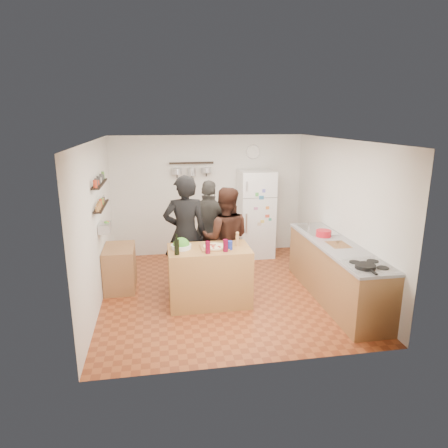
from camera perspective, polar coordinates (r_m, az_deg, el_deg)
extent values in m
plane|color=brown|center=(6.83, 0.14, -9.58)|extent=(4.20, 4.20, 0.00)
plane|color=white|center=(6.23, 0.16, 11.85)|extent=(4.20, 4.20, 0.00)
plane|color=silver|center=(8.45, -2.26, 4.09)|extent=(4.00, 0.00, 4.00)
plane|color=silver|center=(6.40, -17.79, -0.12)|extent=(0.00, 4.20, 4.20)
plane|color=silver|center=(7.03, 16.44, 1.28)|extent=(0.00, 4.20, 4.20)
cube|color=#A8793D|center=(6.26, -2.10, -7.40)|extent=(1.25, 0.72, 0.91)
cube|color=#926035|center=(6.09, -1.37, -3.38)|extent=(0.42, 0.34, 0.02)
cylinder|color=beige|center=(6.09, -1.37, -3.21)|extent=(0.34, 0.34, 0.02)
cylinder|color=silver|center=(6.11, -6.12, -3.22)|extent=(0.31, 0.31, 0.06)
cylinder|color=black|center=(5.82, -6.76, -3.32)|extent=(0.07, 0.07, 0.22)
cylinder|color=#5C071F|center=(5.84, -2.33, -3.36)|extent=(0.07, 0.07, 0.18)
cylinder|color=#550720|center=(5.92, 0.22, -3.09)|extent=(0.08, 0.08, 0.18)
cylinder|color=#A37444|center=(6.20, 1.92, -2.31)|extent=(0.06, 0.06, 0.18)
cylinder|color=navy|center=(6.02, 0.84, -3.06)|extent=(0.08, 0.08, 0.13)
imported|color=black|center=(6.62, -5.55, -1.41)|extent=(0.72, 0.47, 1.96)
imported|color=black|center=(6.71, 0.22, -2.09)|extent=(0.96, 0.81, 1.74)
imported|color=#2D2B28|center=(7.14, -2.01, -0.85)|extent=(1.13, 0.74, 1.79)
cube|color=#9E7042|center=(6.66, 15.65, -6.63)|extent=(0.63, 2.63, 0.90)
cube|color=white|center=(5.72, 19.96, -5.66)|extent=(0.60, 0.62, 0.02)
cylinder|color=black|center=(5.58, 19.54, -5.72)|extent=(0.27, 0.27, 0.05)
cube|color=silver|center=(7.25, 13.10, -0.82)|extent=(0.50, 0.80, 0.03)
cube|color=brown|center=(6.49, 16.02, -2.92)|extent=(0.30, 0.40, 0.02)
cylinder|color=red|center=(6.85, 14.04, -1.30)|extent=(0.25, 0.25, 0.10)
cube|color=white|center=(8.36, 4.55, 1.48)|extent=(0.70, 0.68, 1.80)
cylinder|color=silver|center=(8.48, 4.18, 10.24)|extent=(0.30, 0.03, 0.30)
cube|color=black|center=(6.53, -17.12, 2.47)|extent=(0.12, 1.00, 0.02)
cube|color=black|center=(6.47, -17.35, 5.50)|extent=(0.12, 1.00, 0.02)
cube|color=silver|center=(6.61, -16.63, -0.48)|extent=(0.18, 0.35, 0.14)
cube|color=#92613D|center=(7.05, -14.64, -6.07)|extent=(0.50, 0.80, 0.73)
cube|color=black|center=(8.21, -4.67, 8.68)|extent=(0.90, 0.04, 0.04)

